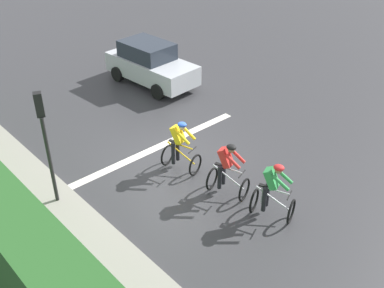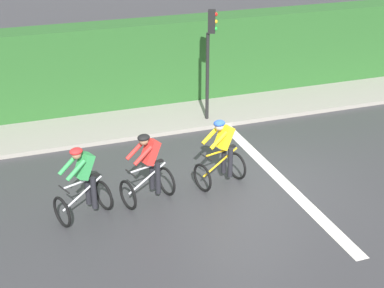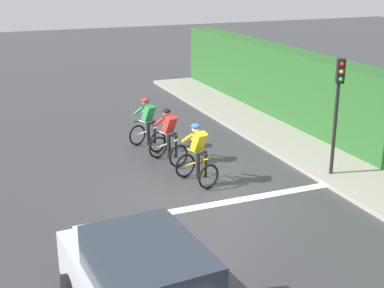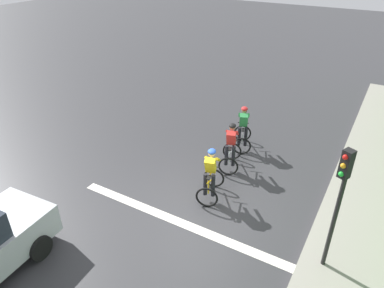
% 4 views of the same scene
% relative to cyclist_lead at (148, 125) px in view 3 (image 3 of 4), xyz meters
% --- Properties ---
extents(ground_plane, '(80.00, 80.00, 0.00)m').
position_rel_cyclist_lead_xyz_m(ground_plane, '(0.22, -3.96, -0.80)').
color(ground_plane, '#333335').
extents(sidewalk_kerb, '(2.80, 23.49, 0.12)m').
position_rel_cyclist_lead_xyz_m(sidewalk_kerb, '(4.83, -1.96, -0.74)').
color(sidewalk_kerb, gray).
rests_on(sidewalk_kerb, ground).
extents(stone_wall_low, '(0.44, 23.49, 0.67)m').
position_rel_cyclist_lead_xyz_m(stone_wall_low, '(5.73, -1.96, -0.46)').
color(stone_wall_low, tan).
rests_on(stone_wall_low, ground).
extents(hedge_wall, '(1.10, 23.49, 2.67)m').
position_rel_cyclist_lead_xyz_m(hedge_wall, '(6.03, -1.96, 0.54)').
color(hedge_wall, '#265623').
rests_on(hedge_wall, ground).
extents(road_marking_stop_line, '(7.00, 0.30, 0.01)m').
position_rel_cyclist_lead_xyz_m(road_marking_stop_line, '(0.22, -4.71, -0.79)').
color(road_marking_stop_line, silver).
rests_on(road_marking_stop_line, ground).
extents(cyclist_lead, '(1.03, 1.25, 1.66)m').
position_rel_cyclist_lead_xyz_m(cyclist_lead, '(0.00, 0.00, 0.00)').
color(cyclist_lead, black).
rests_on(cyclist_lead, ground).
extents(cyclist_second, '(0.97, 1.23, 1.66)m').
position_rel_cyclist_lead_xyz_m(cyclist_second, '(0.18, -1.46, 0.00)').
color(cyclist_second, black).
rests_on(cyclist_second, ground).
extents(cyclist_mid, '(0.94, 1.22, 1.66)m').
position_rel_cyclist_lead_xyz_m(cyclist_mid, '(0.35, -3.27, 0.00)').
color(cyclist_mid, black).
rests_on(cyclist_mid, ground).
extents(traffic_light_near_crossing, '(0.26, 0.30, 3.34)m').
position_rel_cyclist_lead_xyz_m(traffic_light_near_crossing, '(3.94, -4.35, 1.43)').
color(traffic_light_near_crossing, black).
rests_on(traffic_light_near_crossing, ground).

